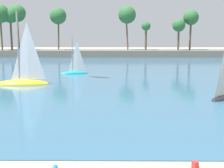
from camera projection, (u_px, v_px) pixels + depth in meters
name	position (u px, v px, depth m)	size (l,w,h in m)	color
sea	(110.00, 62.00, 70.80)	(220.00, 109.65, 0.06)	#33607F
palm_headland	(100.00, 40.00, 84.91)	(100.53, 7.48, 13.30)	slate
backpack_by_trailer	(195.00, 166.00, 15.56)	(0.35, 0.35, 0.44)	red
sailboat_near_shore	(23.00, 78.00, 40.40)	(6.65, 2.60, 9.40)	yellow
sailboat_far_left	(75.00, 70.00, 50.97)	(4.46, 2.33, 6.19)	teal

